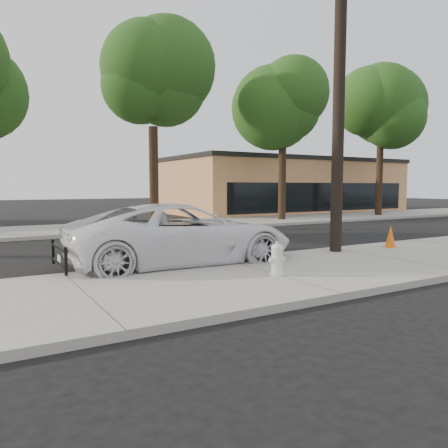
{
  "coord_description": "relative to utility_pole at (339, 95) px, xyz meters",
  "views": [
    {
      "loc": [
        -5.75,
        -12.1,
        2.08
      ],
      "look_at": [
        0.51,
        -1.41,
        1.0
      ],
      "focal_mm": 35.0,
      "sensor_mm": 36.0,
      "label": 1
    }
  ],
  "objects": [
    {
      "name": "ground",
      "position": [
        -3.6,
        2.7,
        -4.7
      ],
      "size": [
        120.0,
        120.0,
        0.0
      ],
      "primitive_type": "plane",
      "color": "black",
      "rests_on": "ground"
    },
    {
      "name": "near_sidewalk",
      "position": [
        -3.6,
        -1.6,
        -4.62
      ],
      "size": [
        90.0,
        4.4,
        0.15
      ],
      "primitive_type": "cube",
      "color": "gray",
      "rests_on": "ground"
    },
    {
      "name": "far_sidewalk",
      "position": [
        -3.6,
        11.2,
        -4.62
      ],
      "size": [
        90.0,
        5.0,
        0.15
      ],
      "primitive_type": "cube",
      "color": "gray",
      "rests_on": "ground"
    },
    {
      "name": "curb_near",
      "position": [
        -3.6,
        0.6,
        -4.62
      ],
      "size": [
        90.0,
        0.12,
        0.16
      ],
      "primitive_type": "cube",
      "color": "#9E9B93",
      "rests_on": "ground"
    },
    {
      "name": "building_main",
      "position": [
        12.4,
        18.7,
        -2.7
      ],
      "size": [
        18.0,
        10.0,
        4.0
      ],
      "primitive_type": "cube",
      "color": "#C08050",
      "rests_on": "ground"
    },
    {
      "name": "utility_pole",
      "position": [
        0.0,
        0.0,
        0.0
      ],
      "size": [
        1.4,
        0.34,
        9.0
      ],
      "color": "black",
      "rests_on": "near_sidewalk"
    },
    {
      "name": "tree_c",
      "position": [
        -1.38,
        10.34,
        2.21
      ],
      "size": [
        4.96,
        4.8,
        9.55
      ],
      "color": "black",
      "rests_on": "far_sidewalk"
    },
    {
      "name": "tree_d",
      "position": [
        6.6,
        10.65,
        1.67
      ],
      "size": [
        4.5,
        4.35,
        8.75
      ],
      "color": "black",
      "rests_on": "far_sidewalk"
    },
    {
      "name": "tree_e",
      "position": [
        14.61,
        10.44,
        2.0
      ],
      "size": [
        4.8,
        4.65,
        9.25
      ],
      "color": "black",
      "rests_on": "far_sidewalk"
    },
    {
      "name": "police_cruiser",
      "position": [
        -4.59,
        0.9,
        -3.88
      ],
      "size": [
        6.01,
        2.99,
        1.64
      ],
      "primitive_type": "imported",
      "rotation": [
        0.0,
        0.0,
        1.52
      ],
      "color": "white",
      "rests_on": "ground"
    },
    {
      "name": "fire_hydrant",
      "position": [
        -3.63,
        -1.92,
        -4.21
      ],
      "size": [
        0.37,
        0.34,
        0.69
      ],
      "rotation": [
        0.0,
        0.0,
        -0.13
      ],
      "color": "silver",
      "rests_on": "near_sidewalk"
    },
    {
      "name": "traffic_cone",
      "position": [
        2.15,
        -0.22,
        -4.21
      ],
      "size": [
        0.38,
        0.38,
        0.7
      ],
      "rotation": [
        0.0,
        0.0,
        -0.07
      ],
      "color": "orange",
      "rests_on": "near_sidewalk"
    }
  ]
}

